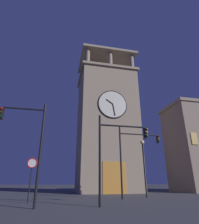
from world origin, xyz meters
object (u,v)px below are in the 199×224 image
Objects in this scene: traffic_signal_near at (29,136)px; street_lamp at (143,157)px; no_horn_sign at (32,167)px; clocktower at (106,126)px; traffic_signal_far at (133,150)px; traffic_signal_mid at (116,145)px.

traffic_signal_near is 1.13× the size of street_lamp.
traffic_signal_near reaches higher than no_horn_sign.
traffic_signal_far is (0.22, 11.32, -5.72)m from clocktower.
traffic_signal_near reaches higher than traffic_signal_mid.
clocktower is 4.50× the size of street_lamp.
traffic_signal_far reaches higher than traffic_signal_mid.
traffic_signal_near is 2.00× the size of no_horn_sign.
street_lamp is 1.77× the size of no_horn_sign.
no_horn_sign is at bearing 54.59° from clocktower.
street_lamp is (-1.39, 10.16, -6.18)m from clocktower.
traffic_signal_near is 10.43m from traffic_signal_far.
traffic_signal_mid is at bearing 51.88° from street_lamp.
traffic_signal_near is 3.79m from no_horn_sign.
traffic_signal_mid is at bearing -179.31° from traffic_signal_near.
clocktower is 19.83m from traffic_signal_near.
clocktower reaches higher than traffic_signal_mid.
clocktower is 17.93m from traffic_signal_mid.
no_horn_sign is (9.29, 13.07, -7.56)m from clocktower.
traffic_signal_near reaches higher than street_lamp.
no_horn_sign is at bearing 10.90° from traffic_signal_far.
traffic_signal_near is 12.41m from street_lamp.
traffic_signal_far reaches higher than street_lamp.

